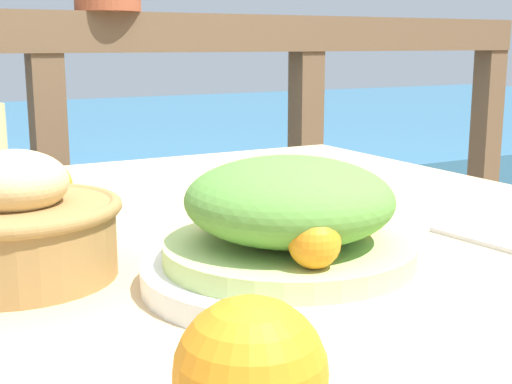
# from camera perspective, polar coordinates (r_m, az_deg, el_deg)

# --- Properties ---
(patio_table) EXTENTS (0.91, 0.99, 0.74)m
(patio_table) POSITION_cam_1_polar(r_m,az_deg,el_deg) (0.85, -1.40, -9.20)
(patio_table) COLOR tan
(patio_table) RESTS_ON ground_plane
(railing_fence) EXTENTS (2.80, 0.08, 1.01)m
(railing_fence) POSITION_cam_1_polar(r_m,az_deg,el_deg) (1.66, -16.16, 2.89)
(railing_fence) COLOR brown
(railing_fence) RESTS_ON ground_plane
(salad_plate) EXTENTS (0.25, 0.25, 0.11)m
(salad_plate) POSITION_cam_1_polar(r_m,az_deg,el_deg) (0.60, 2.69, -3.12)
(salad_plate) COLOR silver
(salad_plate) RESTS_ON patio_table
(bread_basket) EXTENTS (0.18, 0.18, 0.11)m
(bread_basket) POSITION_cam_1_polar(r_m,az_deg,el_deg) (0.65, -18.63, -2.61)
(bread_basket) COLOR olive
(bread_basket) RESTS_ON patio_table
(knife) EXTENTS (0.03, 0.18, 0.00)m
(knife) POSITION_cam_1_polar(r_m,az_deg,el_deg) (0.76, 19.21, -4.19)
(knife) COLOR silver
(knife) RESTS_ON patio_table
(orange_near_basket) EXTENTS (0.08, 0.08, 0.08)m
(orange_near_basket) POSITION_cam_1_polar(r_m,az_deg,el_deg) (0.86, -16.95, 0.23)
(orange_near_basket) COLOR orange
(orange_near_basket) RESTS_ON patio_table
(orange_near_glass) EXTENTS (0.08, 0.08, 0.08)m
(orange_near_glass) POSITION_cam_1_polar(r_m,az_deg,el_deg) (0.37, -0.44, -14.31)
(orange_near_glass) COLOR orange
(orange_near_glass) RESTS_ON patio_table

